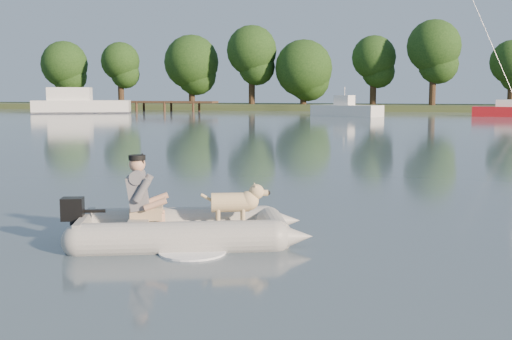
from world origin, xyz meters
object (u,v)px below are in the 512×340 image
(dock, at_px, (131,106))
(motorboat, at_px, (347,102))
(dinghy, at_px, (187,202))
(man, at_px, (139,190))
(cabin_cruiser, at_px, (82,100))
(dog, at_px, (230,206))

(dock, height_order, motorboat, motorboat)
(dinghy, bearing_deg, motorboat, 73.88)
(dock, bearing_deg, man, -64.66)
(cabin_cruiser, height_order, motorboat, cabin_cruiser)
(cabin_cruiser, xyz_separation_m, motorboat, (24.39, -1.13, -0.06))
(dinghy, distance_m, man, 0.65)
(motorboat, bearing_deg, dinghy, -61.56)
(motorboat, bearing_deg, dog, -60.85)
(cabin_cruiser, bearing_deg, dinghy, -80.66)
(dinghy, distance_m, cabin_cruiser, 53.03)
(dinghy, bearing_deg, man, 175.76)
(dinghy, height_order, dog, dinghy)
(dock, bearing_deg, dinghy, -64.05)
(dinghy, bearing_deg, dock, 96.28)
(man, height_order, motorboat, motorboat)
(cabin_cruiser, relative_size, motorboat, 1.54)
(dock, bearing_deg, dog, -63.48)
(dock, xyz_separation_m, dinghy, (25.49, -52.39, 0.01))
(dinghy, xyz_separation_m, man, (-0.61, -0.17, 0.17))
(dinghy, distance_m, dog, 0.59)
(dinghy, relative_size, cabin_cruiser, 0.49)
(dog, distance_m, motorboat, 44.30)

